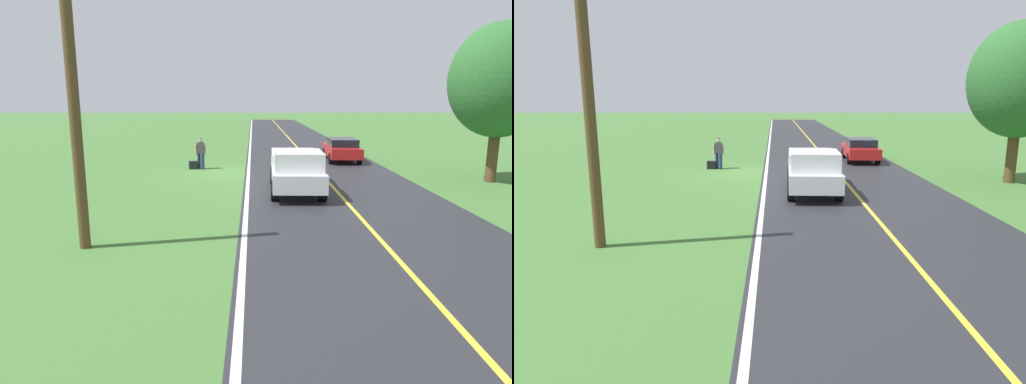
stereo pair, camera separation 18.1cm
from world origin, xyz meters
The scene contains 10 objects.
ground_plane centered at (0.00, 0.00, 0.00)m, with size 200.00×200.00×0.00m, color #427033.
road_surface centered at (-4.96, 0.00, 0.00)m, with size 7.87×120.00×0.00m, color #28282D.
lane_edge_line centered at (-1.20, 0.00, 0.01)m, with size 0.16×117.60×0.00m, color silver.
lane_centre_line centered at (-4.96, 0.00, 0.01)m, with size 0.14×117.60×0.00m, color gold.
hitchhiker_walking centered at (1.43, -1.32, 0.98)m, with size 0.62×0.51×1.75m.
suitcase_carried centered at (1.84, -1.23, 0.22)m, with size 0.20×0.46×0.45m, color black.
pickup_truck_passing centered at (-3.22, 5.10, 0.97)m, with size 2.22×5.46×1.82m.
tree_far_side_near centered at (-12.53, 2.64, 4.59)m, with size 4.43×4.43×7.16m.
sedan_near_oncoming centered at (-6.96, -4.52, 0.75)m, with size 2.04×4.46×1.41m.
utility_pole_roadside centered at (2.93, 11.95, 3.96)m, with size 0.28×0.28×7.91m, color brown.
Camera 2 is at (-1.64, 23.08, 3.81)m, focal length 31.29 mm.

